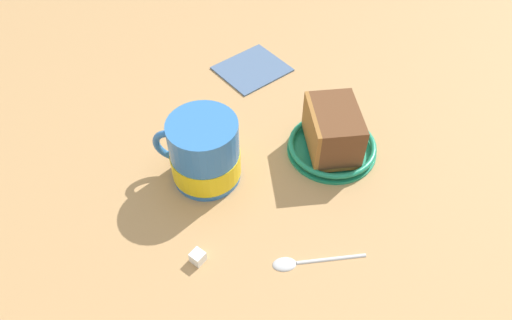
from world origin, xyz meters
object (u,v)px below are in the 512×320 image
(small_plate, at_px, (332,147))
(sugar_cube, at_px, (198,257))
(cake_slice, at_px, (333,130))
(folded_napkin, at_px, (252,68))
(tea_mug, at_px, (204,154))
(teaspoon, at_px, (299,261))

(small_plate, height_order, sugar_cube, small_plate)
(cake_slice, height_order, sugar_cube, cake_slice)
(folded_napkin, height_order, sugar_cube, sugar_cube)
(tea_mug, distance_m, folded_napkin, 0.26)
(small_plate, xyz_separation_m, cake_slice, (0.00, -0.00, 0.04))
(cake_slice, xyz_separation_m, tea_mug, (0.12, -0.15, 0.00))
(folded_napkin, bearing_deg, tea_mug, 8.92)
(cake_slice, bearing_deg, folded_napkin, -125.87)
(tea_mug, bearing_deg, folded_napkin, -171.08)
(teaspoon, bearing_deg, sugar_cube, -68.04)
(small_plate, distance_m, cake_slice, 0.04)
(folded_napkin, relative_size, sugar_cube, 7.07)
(cake_slice, relative_size, teaspoon, 1.10)
(tea_mug, bearing_deg, small_plate, 128.03)
(tea_mug, height_order, folded_napkin, tea_mug)
(tea_mug, xyz_separation_m, teaspoon, (0.08, 0.17, -0.04))
(folded_napkin, bearing_deg, teaspoon, 32.36)
(cake_slice, bearing_deg, sugar_cube, -20.87)
(small_plate, height_order, teaspoon, small_plate)
(tea_mug, height_order, teaspoon, tea_mug)
(cake_slice, relative_size, folded_napkin, 1.05)
(tea_mug, distance_m, sugar_cube, 0.14)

